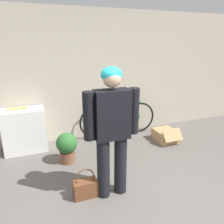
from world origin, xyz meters
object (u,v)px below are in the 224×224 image
object	(u,v)px
person	(112,126)
handbag	(85,188)
bicycle	(118,119)
banana	(17,108)
potted_plant	(67,146)
cardboard_box	(166,135)

from	to	relation	value
person	handbag	bearing A→B (deg)	171.50
bicycle	banana	world-z (taller)	banana
person	banana	distance (m)	2.11
handbag	potted_plant	xyz separation A→B (m)	(-0.07, 0.97, 0.16)
bicycle	handbag	size ratio (longest dim) A/B	4.12
person	banana	bearing A→B (deg)	124.03
cardboard_box	potted_plant	distance (m)	2.07
person	potted_plant	xyz separation A→B (m)	(-0.42, 1.03, -0.69)
potted_plant	cardboard_box	bearing A→B (deg)	3.32
potted_plant	handbag	bearing A→B (deg)	-86.09
handbag	potted_plant	world-z (taller)	potted_plant
person	potted_plant	bearing A→B (deg)	113.17
bicycle	cardboard_box	size ratio (longest dim) A/B	3.14
handbag	potted_plant	bearing A→B (deg)	93.91
person	banana	world-z (taller)	person
handbag	person	bearing A→B (deg)	-9.37
bicycle	potted_plant	bearing A→B (deg)	-145.72
bicycle	potted_plant	world-z (taller)	bicycle
person	bicycle	size ratio (longest dim) A/B	1.00
person	banana	xyz separation A→B (m)	(-1.15, 1.76, -0.15)
handbag	cardboard_box	world-z (taller)	handbag
cardboard_box	handbag	bearing A→B (deg)	-151.37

